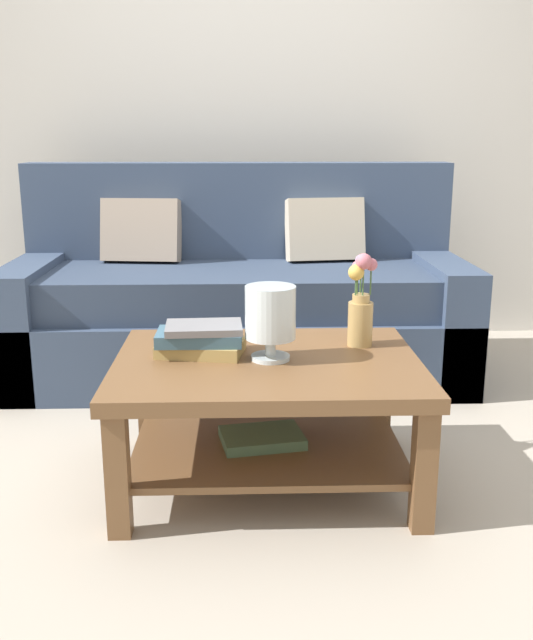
{
  "coord_description": "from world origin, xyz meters",
  "views": [
    {
      "loc": [
        -0.08,
        -2.71,
        1.2
      ],
      "look_at": [
        0.0,
        -0.23,
        0.55
      ],
      "focal_mm": 40.03,
      "sensor_mm": 36.0,
      "label": 1
    }
  ],
  "objects_px": {
    "couch": "(239,303)",
    "flower_pitcher": "(361,305)",
    "glass_hurricane_vase": "(270,315)",
    "book_stack_main": "(201,340)",
    "coffee_table": "(268,394)"
  },
  "relations": [
    {
      "from": "book_stack_main",
      "to": "glass_hurricane_vase",
      "type": "xyz_separation_m",
      "value": [
        0.24,
        -0.07,
        0.1
      ]
    },
    {
      "from": "book_stack_main",
      "to": "couch",
      "type": "bearing_deg",
      "value": 83.84
    },
    {
      "from": "couch",
      "to": "flower_pitcher",
      "type": "height_order",
      "value": "couch"
    },
    {
      "from": "book_stack_main",
      "to": "glass_hurricane_vase",
      "type": "height_order",
      "value": "glass_hurricane_vase"
    },
    {
      "from": "glass_hurricane_vase",
      "to": "flower_pitcher",
      "type": "distance_m",
      "value": 0.37
    },
    {
      "from": "couch",
      "to": "flower_pitcher",
      "type": "xyz_separation_m",
      "value": [
        0.44,
        -1.08,
        0.24
      ]
    },
    {
      "from": "book_stack_main",
      "to": "flower_pitcher",
      "type": "height_order",
      "value": "flower_pitcher"
    },
    {
      "from": "flower_pitcher",
      "to": "glass_hurricane_vase",
      "type": "bearing_deg",
      "value": -154.47
    },
    {
      "from": "glass_hurricane_vase",
      "to": "couch",
      "type": "bearing_deg",
      "value": 95.18
    },
    {
      "from": "couch",
      "to": "coffee_table",
      "type": "bearing_deg",
      "value": -85.2
    },
    {
      "from": "couch",
      "to": "glass_hurricane_vase",
      "type": "distance_m",
      "value": 1.27
    },
    {
      "from": "coffee_table",
      "to": "flower_pitcher",
      "type": "bearing_deg",
      "value": 24.69
    },
    {
      "from": "couch",
      "to": "glass_hurricane_vase",
      "type": "bearing_deg",
      "value": -84.82
    },
    {
      "from": "couch",
      "to": "flower_pitcher",
      "type": "distance_m",
      "value": 1.19
    },
    {
      "from": "glass_hurricane_vase",
      "to": "flower_pitcher",
      "type": "bearing_deg",
      "value": 25.53
    }
  ]
}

